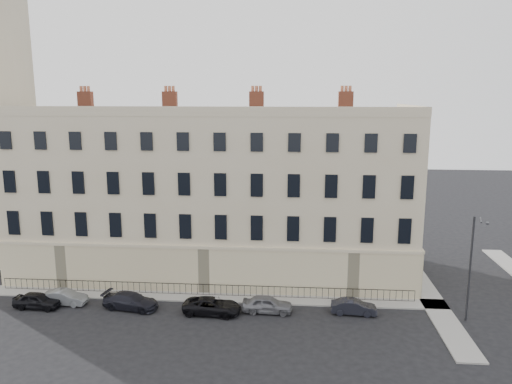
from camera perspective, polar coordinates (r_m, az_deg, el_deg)
ground at (r=37.78m, az=1.70°, el=-15.25°), size 160.00×160.00×0.00m
terrace at (r=47.30m, az=-4.74°, el=-0.20°), size 36.22×12.22×17.00m
pavement_terrace at (r=43.82m, az=-11.40°, el=-11.52°), size 48.00×2.00×0.12m
pavement_east_return at (r=46.44m, az=18.76°, el=-10.58°), size 2.00×24.00×0.12m
railings at (r=43.11m, az=-6.06°, el=-11.04°), size 35.00×0.04×0.96m
car_a at (r=44.20m, az=-23.72°, el=-11.27°), size 3.81×1.69×1.28m
car_b at (r=44.09m, az=-21.04°, el=-11.17°), size 3.70×1.45×1.20m
car_c at (r=41.70m, az=-14.13°, el=-11.98°), size 4.71×2.54×1.30m
car_d at (r=39.81m, az=-5.04°, el=-12.86°), size 4.63×2.37×1.25m
car_e at (r=39.88m, az=1.31°, el=-12.70°), size 3.95×1.64×1.34m
car_f at (r=40.34m, az=11.11°, el=-12.77°), size 3.60×1.47×1.16m
streetlamp at (r=40.31m, az=23.40°, el=-7.58°), size 0.66×1.70×8.09m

